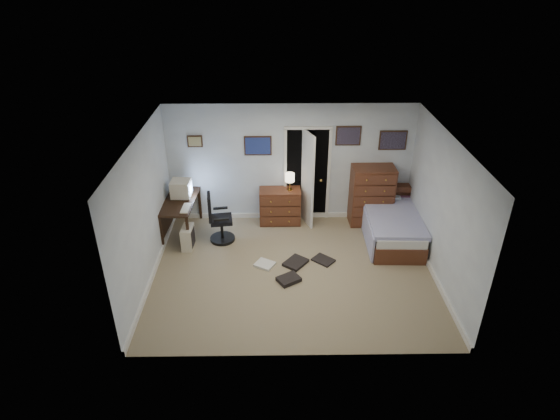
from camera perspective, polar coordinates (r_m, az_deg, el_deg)
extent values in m
cube|color=gray|center=(8.49, 1.59, -7.55)|extent=(5.00, 4.00, 0.02)
cube|color=black|center=(9.45, -12.12, 1.05)|extent=(0.66, 1.31, 0.04)
cube|color=black|center=(9.19, -14.26, -2.73)|extent=(0.05, 0.05, 0.70)
cube|color=black|center=(9.07, -11.13, -2.82)|extent=(0.05, 0.05, 0.70)
cube|color=black|center=(10.20, -12.57, 0.80)|extent=(0.05, 0.05, 0.70)
cube|color=black|center=(10.09, -9.74, 0.76)|extent=(0.05, 0.05, 0.70)
cube|color=black|center=(9.68, -13.51, -0.64)|extent=(0.09, 1.19, 0.49)
cube|color=beige|center=(9.49, -11.97, 2.58)|extent=(0.39, 0.37, 0.34)
cube|color=#8CB2F2|center=(9.45, -10.83, 2.58)|extent=(0.02, 0.28, 0.22)
cube|color=beige|center=(9.57, -11.86, 1.63)|extent=(0.26, 0.26, 0.02)
cube|color=beige|center=(9.10, -11.40, 0.21)|extent=(0.17, 0.40, 0.02)
cube|color=beige|center=(9.19, -11.16, -3.29)|extent=(0.22, 0.42, 0.45)
cube|color=black|center=(9.17, -10.53, -3.31)|extent=(0.02, 0.30, 0.35)
cylinder|color=black|center=(9.42, -7.01, -3.47)|extent=(0.55, 0.55, 0.06)
cylinder|color=black|center=(9.31, -7.09, -2.38)|extent=(0.06, 0.06, 0.38)
cube|color=black|center=(9.19, -7.17, -1.17)|extent=(0.47, 0.47, 0.08)
cube|color=black|center=(9.05, -8.60, 0.35)|extent=(0.11, 0.38, 0.52)
cube|color=black|center=(8.93, -7.16, -1.15)|extent=(0.29, 0.09, 0.04)
cube|color=black|center=(9.33, -7.27, 0.23)|extent=(0.29, 0.09, 0.04)
cube|color=maroon|center=(10.44, -11.70, 1.69)|extent=(0.15, 0.15, 0.74)
cube|color=brown|center=(9.78, 0.00, 0.46)|extent=(0.86, 0.44, 0.76)
cylinder|color=gold|center=(9.61, 1.19, 2.51)|extent=(0.12, 0.12, 0.02)
cylinder|color=gold|center=(9.56, 1.20, 3.12)|extent=(0.02, 0.02, 0.23)
cylinder|color=beige|center=(9.49, 1.21, 3.99)|extent=(0.19, 0.19, 0.17)
cube|color=black|center=(10.00, 3.18, 5.04)|extent=(0.90, 0.60, 2.00)
cube|color=white|center=(9.68, 0.64, 4.25)|extent=(0.06, 0.05, 2.00)
cube|color=white|center=(9.75, 5.95, 4.26)|extent=(0.06, 0.05, 2.00)
cube|color=white|center=(9.33, 3.48, 9.97)|extent=(0.96, 0.05, 0.06)
cube|color=white|center=(9.60, 3.08, 3.99)|extent=(0.31, 0.77, 2.00)
sphere|color=gold|center=(9.49, 5.01, 3.61)|extent=(0.06, 0.06, 0.06)
cube|color=brown|center=(9.85, 11.08, 1.75)|extent=(0.87, 0.53, 1.26)
cube|color=brown|center=(10.27, 15.53, 0.92)|extent=(0.89, 0.23, 0.80)
cube|color=black|center=(10.15, 15.73, 1.50)|extent=(0.82, 0.10, 0.27)
cube|color=maroon|center=(10.16, 15.71, 1.32)|extent=(0.71, 0.12, 0.20)
cube|color=brown|center=(9.60, 13.37, -2.45)|extent=(1.01, 1.94, 0.33)
cube|color=white|center=(9.48, 13.54, -1.14)|extent=(0.97, 1.90, 0.17)
cube|color=#6261B5|center=(9.34, 13.73, -0.87)|extent=(1.06, 1.65, 0.10)
cube|color=#6261B5|center=(9.37, 10.52, -2.23)|extent=(0.08, 1.63, 0.52)
cube|color=#728DB6|center=(10.03, 12.85, 1.62)|extent=(0.54, 0.38, 0.12)
cube|color=#331E11|center=(9.53, -10.34, 8.25)|extent=(0.30, 0.03, 0.24)
cube|color=#A07F57|center=(9.52, -10.35, 8.21)|extent=(0.25, 0.01, 0.19)
cube|color=#331E11|center=(9.44, -2.71, 7.84)|extent=(0.55, 0.03, 0.40)
cube|color=#100B4D|center=(9.43, -2.72, 7.80)|extent=(0.50, 0.01, 0.35)
cube|color=#331E11|center=(9.48, 8.33, 8.95)|extent=(0.50, 0.03, 0.40)
cube|color=black|center=(9.47, 8.34, 8.91)|extent=(0.45, 0.01, 0.35)
cube|color=#331E11|center=(9.70, 13.60, 8.26)|extent=(0.55, 0.03, 0.40)
cube|color=black|center=(9.68, 13.62, 8.22)|extent=(0.50, 0.01, 0.35)
cube|color=black|center=(8.24, 1.07, -8.44)|extent=(0.47, 0.44, 0.07)
cube|color=silver|center=(8.63, -1.87, -6.64)|extent=(0.42, 0.41, 0.05)
cube|color=black|center=(8.78, 5.30, -6.09)|extent=(0.47, 0.46, 0.04)
cube|color=black|center=(8.66, 1.92, -6.42)|extent=(0.52, 0.53, 0.06)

